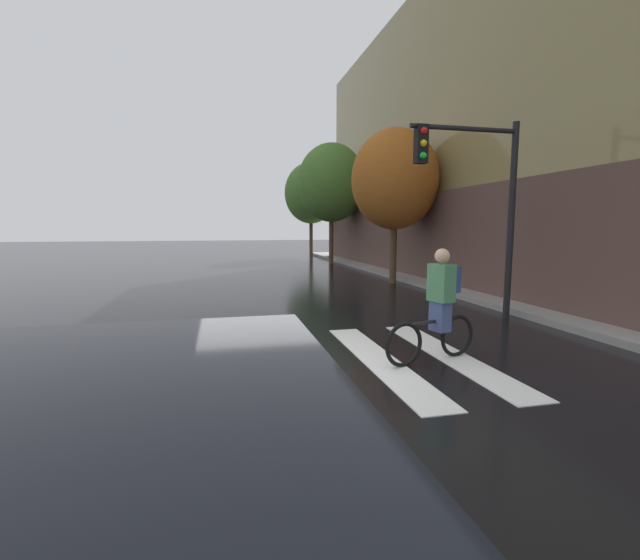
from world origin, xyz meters
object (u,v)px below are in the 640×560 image
Objects in this scene: fire_hydrant at (428,268)px; street_tree_near at (395,180)px; cyclist at (439,305)px; street_tree_mid at (331,183)px; street_tree_far at (311,193)px; traffic_light_near at (478,186)px.

street_tree_near reaches higher than fire_hydrant.
street_tree_mid is (2.75, 16.94, 3.50)m from cyclist.
street_tree_far is (0.07, 14.50, 0.62)m from street_tree_near.
traffic_light_near is at bearing -92.15° from street_tree_far.
traffic_light_near is 0.78× the size of street_tree_near.
traffic_light_near is 5.38× the size of fire_hydrant.
traffic_light_near is (2.16, 2.44, 2.02)m from cyclist.
street_tree_far is at bearing 88.31° from street_tree_mid.
street_tree_mid is 1.02× the size of street_tree_far.
street_tree_far reaches higher than traffic_light_near.
fire_hydrant is 3.39m from street_tree_near.
cyclist is at bearing -108.46° from street_tree_near.
traffic_light_near is 14.60m from street_tree_mid.
cyclist is 17.52m from street_tree_mid.
cyclist is 0.40× the size of traffic_light_near.
street_tree_mid reaches higher than street_tree_far.
cyclist is 9.47m from street_tree_near.
cyclist is 0.31× the size of street_tree_near.
cyclist is 23.52m from street_tree_far.
street_tree_far is at bearing 87.85° from traffic_light_near.
street_tree_mid is (-0.11, 8.36, 0.70)m from street_tree_near.
street_tree_near is (2.86, 8.58, 2.80)m from cyclist.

